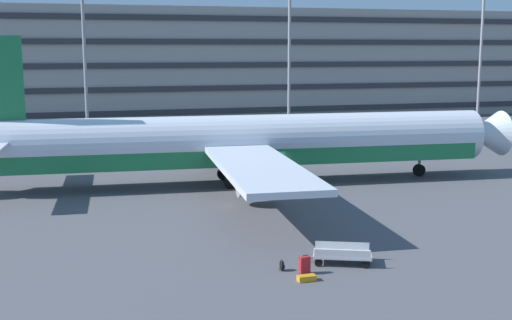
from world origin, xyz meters
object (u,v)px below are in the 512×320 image
at_px(suitcase_scuffed, 307,278).
at_px(backpack_laid_flat, 282,266).
at_px(airliner, 240,143).
at_px(suitcase_purple, 305,265).
at_px(baggage_cart, 342,254).

distance_m(suitcase_scuffed, backpack_laid_flat, 1.60).
bearing_deg(airliner, suitcase_scuffed, -96.27).
distance_m(suitcase_purple, backpack_laid_flat, 1.03).
xyz_separation_m(airliner, backpack_laid_flat, (-2.81, -18.68, -2.70)).
xyz_separation_m(airliner, baggage_cart, (0.09, -18.46, -2.50)).
distance_m(backpack_laid_flat, baggage_cart, 2.91).
height_order(airliner, backpack_laid_flat, airliner).
xyz_separation_m(suitcase_scuffed, suitcase_purple, (0.22, 0.87, 0.28)).
bearing_deg(suitcase_purple, suitcase_scuffed, -104.06).
relative_size(backpack_laid_flat, baggage_cart, 0.16).
bearing_deg(airliner, baggage_cart, -89.72).
height_order(suitcase_scuffed, backpack_laid_flat, backpack_laid_flat).
bearing_deg(backpack_laid_flat, suitcase_scuffed, -68.19).
bearing_deg(suitcase_purple, baggage_cart, 21.64).
relative_size(airliner, suitcase_purple, 48.41).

